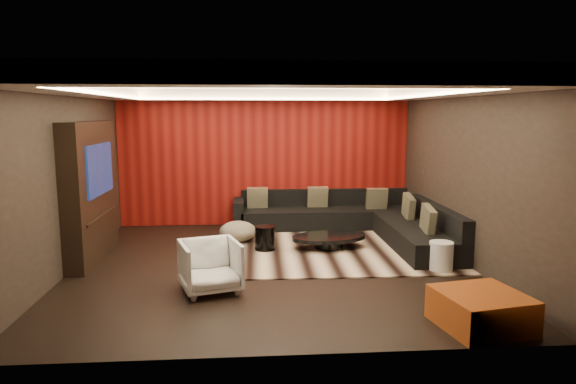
{
  "coord_description": "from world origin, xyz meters",
  "views": [
    {
      "loc": [
        -0.34,
        -7.67,
        2.33
      ],
      "look_at": [
        0.3,
        0.6,
        1.05
      ],
      "focal_mm": 32.0,
      "sensor_mm": 36.0,
      "label": 1
    }
  ],
  "objects": [
    {
      "name": "wall_left",
      "position": [
        -3.01,
        0.0,
        1.4
      ],
      "size": [
        0.02,
        6.0,
        2.8
      ],
      "primitive_type": "cube",
      "color": "black",
      "rests_on": "ground"
    },
    {
      "name": "ceiling",
      "position": [
        0.0,
        0.0,
        2.81
      ],
      "size": [
        6.0,
        6.0,
        0.02
      ],
      "primitive_type": "cube",
      "color": "silver",
      "rests_on": "ground"
    },
    {
      "name": "drum_stool",
      "position": [
        -0.08,
        0.84,
        0.22
      ],
      "size": [
        0.41,
        0.41,
        0.41
      ],
      "primitive_type": "cylinder",
      "rotation": [
        0.0,
        0.0,
        -0.22
      ],
      "color": "black",
      "rests_on": "rug"
    },
    {
      "name": "armchair",
      "position": [
        -0.85,
        -1.12,
        0.34
      ],
      "size": [
        0.92,
        0.94,
        0.69
      ],
      "primitive_type": "imported",
      "rotation": [
        0.0,
        0.0,
        0.3
      ],
      "color": "silver",
      "rests_on": "floor"
    },
    {
      "name": "white_side_table",
      "position": [
        2.5,
        -0.48,
        0.22
      ],
      "size": [
        0.44,
        0.44,
        0.44
      ],
      "primitive_type": "cylinder",
      "rotation": [
        0.0,
        0.0,
        0.3
      ],
      "color": "silver",
      "rests_on": "floor"
    },
    {
      "name": "cove_back",
      "position": [
        0.0,
        2.36,
        2.6
      ],
      "size": [
        4.8,
        0.08,
        0.04
      ],
      "primitive_type": "cube",
      "color": "#FFD899",
      "rests_on": "ground"
    },
    {
      "name": "soffit_left",
      "position": [
        -2.7,
        0.0,
        2.69
      ],
      "size": [
        0.6,
        4.8,
        0.22
      ],
      "primitive_type": "cube",
      "color": "silver",
      "rests_on": "ground"
    },
    {
      "name": "coffee_table",
      "position": [
        1.03,
        0.88,
        0.13
      ],
      "size": [
        1.54,
        1.54,
        0.22
      ],
      "primitive_type": "cylinder",
      "rotation": [
        0.0,
        0.0,
        0.19
      ],
      "color": "black",
      "rests_on": "rug"
    },
    {
      "name": "tv_shelf",
      "position": [
        -2.69,
        0.6,
        0.7
      ],
      "size": [
        0.04,
        1.6,
        0.04
      ],
      "primitive_type": "cube",
      "color": "black",
      "rests_on": "ground"
    },
    {
      "name": "cove_front",
      "position": [
        0.0,
        -2.36,
        2.6
      ],
      "size": [
        4.8,
        0.08,
        0.04
      ],
      "primitive_type": "cube",
      "color": "#FFD899",
      "rests_on": "ground"
    },
    {
      "name": "striped_pouf",
      "position": [
        -0.55,
        1.47,
        0.2
      ],
      "size": [
        0.78,
        0.78,
        0.37
      ],
      "primitive_type": "ellipsoid",
      "rotation": [
        0.0,
        0.0,
        0.19
      ],
      "color": "beige",
      "rests_on": "rug"
    },
    {
      "name": "wall_right",
      "position": [
        3.01,
        0.0,
        1.4
      ],
      "size": [
        0.02,
        6.0,
        2.8
      ],
      "primitive_type": "cube",
      "color": "black",
      "rests_on": "ground"
    },
    {
      "name": "red_feature_wall",
      "position": [
        0.0,
        2.97,
        1.4
      ],
      "size": [
        5.98,
        0.05,
        2.78
      ],
      "primitive_type": "cube",
      "color": "#6B0C0A",
      "rests_on": "ground"
    },
    {
      "name": "sectional_sofa",
      "position": [
        1.73,
        1.86,
        0.26
      ],
      "size": [
        3.65,
        3.5,
        0.75
      ],
      "color": "black",
      "rests_on": "floor"
    },
    {
      "name": "rug",
      "position": [
        1.2,
        0.76,
        0.01
      ],
      "size": [
        4.05,
        3.06,
        0.02
      ],
      "primitive_type": "cube",
      "rotation": [
        0.0,
        0.0,
        -0.02
      ],
      "color": "#CCB195",
      "rests_on": "floor"
    },
    {
      "name": "tv_surround",
      "position": [
        -2.85,
        0.6,
        1.1
      ],
      "size": [
        0.3,
        2.0,
        2.2
      ],
      "primitive_type": "cube",
      "color": "black",
      "rests_on": "ground"
    },
    {
      "name": "floor",
      "position": [
        0.0,
        0.0,
        -0.01
      ],
      "size": [
        6.0,
        6.0,
        0.02
      ],
      "primitive_type": "cube",
      "color": "black",
      "rests_on": "ground"
    },
    {
      "name": "wall_back",
      "position": [
        0.0,
        3.01,
        1.4
      ],
      "size": [
        6.0,
        0.02,
        2.8
      ],
      "primitive_type": "cube",
      "color": "black",
      "rests_on": "ground"
    },
    {
      "name": "tv_screen",
      "position": [
        -2.69,
        0.6,
        1.45
      ],
      "size": [
        0.04,
        1.3,
        0.8
      ],
      "primitive_type": "cube",
      "color": "black",
      "rests_on": "ground"
    },
    {
      "name": "orange_ottoman",
      "position": [
        2.19,
        -2.5,
        0.19
      ],
      "size": [
        1.02,
        1.02,
        0.39
      ],
      "primitive_type": "cube",
      "rotation": [
        0.0,
        0.0,
        0.19
      ],
      "color": "#A43915",
      "rests_on": "floor"
    },
    {
      "name": "soffit_back",
      "position": [
        0.0,
        2.7,
        2.69
      ],
      "size": [
        6.0,
        0.6,
        0.22
      ],
      "primitive_type": "cube",
      "color": "silver",
      "rests_on": "ground"
    },
    {
      "name": "cove_left",
      "position": [
        -2.36,
        0.0,
        2.6
      ],
      "size": [
        0.08,
        4.8,
        0.04
      ],
      "primitive_type": "cube",
      "color": "#FFD899",
      "rests_on": "ground"
    },
    {
      "name": "soffit_front",
      "position": [
        0.0,
        -2.7,
        2.69
      ],
      "size": [
        6.0,
        0.6,
        0.22
      ],
      "primitive_type": "cube",
      "color": "silver",
      "rests_on": "ground"
    },
    {
      "name": "throw_pillows",
      "position": [
        1.66,
        1.88,
        0.62
      ],
      "size": [
        3.03,
        2.74,
        0.5
      ],
      "color": "tan",
      "rests_on": "sectional_sofa"
    },
    {
      "name": "soffit_right",
      "position": [
        2.7,
        0.0,
        2.69
      ],
      "size": [
        0.6,
        4.8,
        0.22
      ],
      "primitive_type": "cube",
      "color": "silver",
      "rests_on": "ground"
    },
    {
      "name": "cove_right",
      "position": [
        2.36,
        0.0,
        2.6
      ],
      "size": [
        0.08,
        4.8,
        0.04
      ],
      "primitive_type": "cube",
      "color": "#FFD899",
      "rests_on": "ground"
    }
  ]
}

